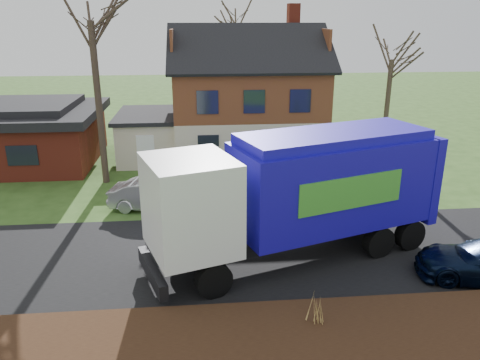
{
  "coord_description": "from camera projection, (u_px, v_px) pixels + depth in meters",
  "views": [
    {
      "loc": [
        -1.17,
        -15.57,
        8.39
      ],
      "look_at": [
        0.49,
        2.5,
        2.1
      ],
      "focal_mm": 35.0,
      "sensor_mm": 36.0,
      "label": 1
    }
  ],
  "objects": [
    {
      "name": "main_house",
      "position": [
        239.0,
        91.0,
        29.4
      ],
      "size": [
        12.95,
        8.95,
        9.26
      ],
      "color": "beige",
      "rests_on": "ground"
    },
    {
      "name": "mulch_verge",
      "position": [
        248.0,
        345.0,
        12.46
      ],
      "size": [
        80.0,
        3.5,
        0.3
      ],
      "primitive_type": "cube",
      "color": "black",
      "rests_on": "ground"
    },
    {
      "name": "ground",
      "position": [
        233.0,
        255.0,
        17.5
      ],
      "size": [
        120.0,
        120.0,
        0.0
      ],
      "primitive_type": "plane",
      "color": "#2C4918",
      "rests_on": "ground"
    },
    {
      "name": "garbage_truck",
      "position": [
        304.0,
        188.0,
        16.6
      ],
      "size": [
        11.15,
        6.2,
        4.63
      ],
      "rotation": [
        0.0,
        0.0,
        0.33
      ],
      "color": "black",
      "rests_on": "ground"
    },
    {
      "name": "tree_back",
      "position": [
        236.0,
        9.0,
        34.42
      ],
      "size": [
        3.43,
        3.43,
        10.87
      ],
      "color": "#3D3124",
      "rests_on": "ground"
    },
    {
      "name": "tree_front_east",
      "position": [
        394.0,
        41.0,
        25.99
      ],
      "size": [
        3.19,
        3.19,
        8.85
      ],
      "color": "#453829",
      "rests_on": "ground"
    },
    {
      "name": "road",
      "position": [
        233.0,
        255.0,
        17.49
      ],
      "size": [
        80.0,
        7.0,
        0.02
      ],
      "primitive_type": "cube",
      "color": "black",
      "rests_on": "ground"
    },
    {
      "name": "silver_sedan",
      "position": [
        156.0,
        195.0,
        21.46
      ],
      "size": [
        4.5,
        2.35,
        1.41
      ],
      "primitive_type": "imported",
      "rotation": [
        0.0,
        0.0,
        1.36
      ],
      "color": "#A0A2A7",
      "rests_on": "ground"
    },
    {
      "name": "ranch_house",
      "position": [
        17.0,
        134.0,
        28.1
      ],
      "size": [
        9.8,
        8.2,
        3.7
      ],
      "color": "#993221",
      "rests_on": "ground"
    },
    {
      "name": "grass_clump_mid",
      "position": [
        315.0,
        310.0,
        12.99
      ],
      "size": [
        0.31,
        0.25,
        0.85
      ],
      "color": "tan",
      "rests_on": "mulch_verge"
    }
  ]
}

